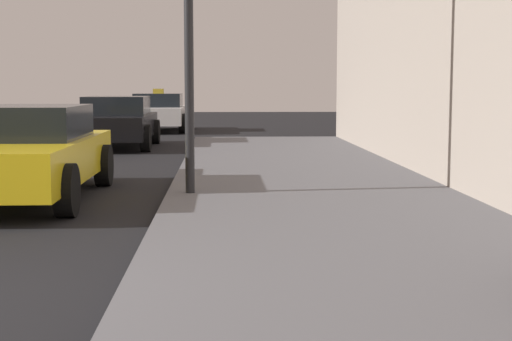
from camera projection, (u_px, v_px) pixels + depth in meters
name	position (u px, v px, depth m)	size (l,w,h in m)	color
sidewalk	(412.00, 305.00, 5.18)	(4.00, 32.00, 0.15)	#5B5B60
car_yellow	(19.00, 152.00, 10.42)	(2.06, 4.46, 1.27)	yellow
car_black	(116.00, 122.00, 19.19)	(1.94, 4.02, 1.27)	black
car_white	(158.00, 112.00, 26.09)	(1.98, 4.15, 1.43)	white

